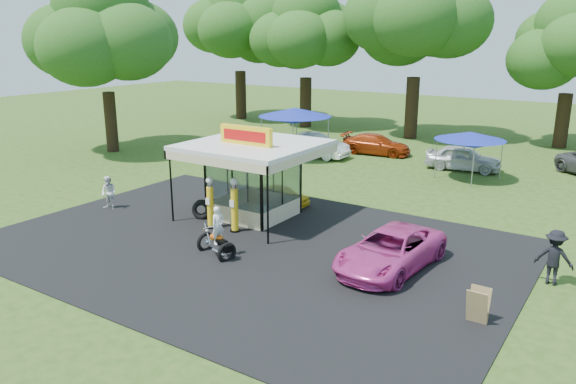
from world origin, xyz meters
The scene contains 22 objects.
ground centered at (0.00, 0.00, 0.00)m, with size 120.00×120.00×0.00m, color #2A4A17.
asphalt_apron centered at (0.00, 2.00, 0.02)m, with size 20.00×14.00×0.04m, color black.
gas_station_kiosk centered at (-2.00, 4.99, 1.78)m, with size 5.40×5.40×4.18m.
gas_pump_left centered at (-2.57, 2.69, 1.08)m, with size 0.42×0.42×2.25m.
gas_pump_right centered at (-1.44, 2.89, 1.11)m, with size 0.43×0.43×2.32m.
motorcycle centered at (-0.30, 0.45, 0.78)m, with size 1.78×1.22×2.01m.
spare_tires centered at (-3.81, 3.47, 0.42)m, with size 1.07×0.87×0.86m.
a_frame_sign centered at (9.09, 0.65, 0.53)m, with size 0.59×0.53×1.05m.
kiosk_car centered at (-2.00, 7.20, 0.48)m, with size 1.13×2.82×0.96m, color yellow.
pink_sedan centered at (5.46, 2.88, 0.69)m, with size 2.31×5.00×1.39m, color #D13994.
spectator_west centered at (-8.35, 2.17, 0.79)m, with size 0.77×0.60×1.58m, color white.
spectator_east_a centered at (10.42, 4.66, 0.93)m, with size 1.21×0.69×1.87m, color black.
bg_car_a centered at (-6.29, 17.51, 0.79)m, with size 1.66×4.77×1.57m, color white.
bg_car_b centered at (-3.18, 20.60, 0.68)m, with size 1.91×4.71×1.37m, color #A2310C.
bg_car_c centered at (3.19, 19.16, 0.75)m, with size 1.77×4.40×1.50m, color silver.
tent_west centered at (-7.19, 16.52, 3.02)m, with size 4.77×4.77×3.33m.
tent_east centered at (4.05, 17.05, 2.46)m, with size 3.90×3.90×2.72m.
oak_far_a centered at (-21.42, 29.08, 8.09)m, with size 10.73×10.73×12.72m.
oak_far_b centered at (-13.50, 28.16, 7.59)m, with size 9.97×9.97×11.89m.
oak_far_c centered at (-3.56, 27.88, 8.52)m, with size 11.40×11.40×13.43m.
oak_far_d centered at (6.97, 30.18, 6.87)m, with size 9.05×9.05×10.77m.
oak_near centered at (-19.12, 11.41, 7.65)m, with size 10.60×10.60×12.20m.
Camera 1 is at (12.47, -14.33, 7.93)m, focal length 35.00 mm.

